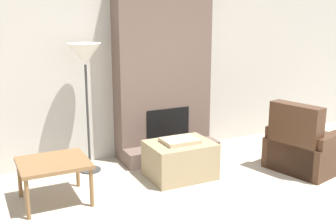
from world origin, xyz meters
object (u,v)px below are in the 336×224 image
(ottoman, at_px, (180,159))
(side_table, at_px, (53,166))
(armchair, at_px, (306,149))
(floor_lamp_left, at_px, (85,59))

(ottoman, bearing_deg, side_table, -179.54)
(armchair, xyz_separation_m, floor_lamp_left, (-2.59, 1.19, 1.19))
(ottoman, relative_size, floor_lamp_left, 0.48)
(ottoman, distance_m, armchair, 1.70)
(side_table, distance_m, floor_lamp_left, 1.41)
(ottoman, xyz_separation_m, floor_lamp_left, (-0.96, 0.71, 1.23))
(ottoman, distance_m, side_table, 1.57)
(armchair, bearing_deg, floor_lamp_left, 50.95)
(side_table, height_order, floor_lamp_left, floor_lamp_left)
(ottoman, bearing_deg, armchair, -16.27)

